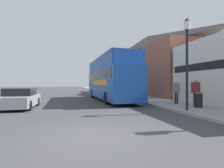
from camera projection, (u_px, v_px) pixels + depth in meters
ground_plane at (72, 95)px, 25.51m from camera, size 144.00×144.00×0.00m
sidewalk at (122, 95)px, 24.31m from camera, size 3.35×108.00×0.14m
brick_terrace_rear at (147, 65)px, 27.21m from camera, size 6.00×21.52×8.99m
tour_bus at (110, 81)px, 16.75m from camera, size 2.68×10.78×4.00m
parked_car_ahead_of_bus at (102, 90)px, 23.94m from camera, size 1.91×4.55×1.48m
parked_car_far_side at (20, 99)px, 11.34m from camera, size 2.01×3.97×1.30m
pedestrian_second at (196, 90)px, 10.77m from camera, size 0.47×0.26×1.79m
pedestrian_third at (176, 90)px, 12.62m from camera, size 0.45×0.25×1.70m
lamp_post_nearest at (187, 47)px, 9.55m from camera, size 0.35×0.35×5.08m
lamp_post_second at (136, 65)px, 16.82m from camera, size 0.35×0.35×4.66m
lamp_post_third at (115, 70)px, 24.07m from camera, size 0.35×0.35×4.94m
litter_bin at (199, 99)px, 10.64m from camera, size 0.48×0.48×0.94m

